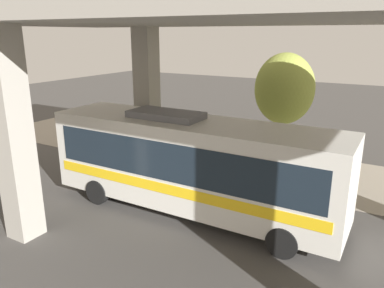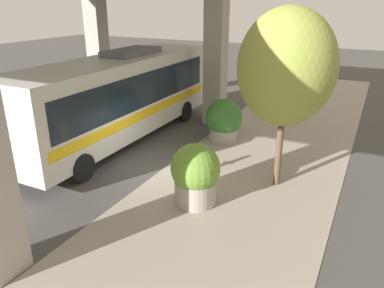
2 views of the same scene
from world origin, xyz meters
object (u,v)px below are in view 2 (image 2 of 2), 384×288
(fire_hydrant, at_px, (199,159))
(street_tree_near, at_px, (287,68))
(bus, at_px, (119,94))
(planter_front, at_px, (224,120))
(planter_middle, at_px, (195,174))

(fire_hydrant, xyz_separation_m, street_tree_near, (-2.68, -0.39, 3.35))
(bus, bearing_deg, fire_hydrant, 160.92)
(bus, distance_m, fire_hydrant, 5.03)
(planter_front, distance_m, street_tree_near, 5.36)
(bus, distance_m, planter_middle, 6.44)
(bus, xyz_separation_m, fire_hydrant, (-4.54, 1.57, -1.51))
(planter_front, distance_m, planter_middle, 5.55)
(fire_hydrant, distance_m, planter_middle, 2.08)
(bus, distance_m, planter_front, 4.62)
(fire_hydrant, distance_m, planter_front, 3.56)
(fire_hydrant, bearing_deg, planter_middle, 112.36)
(planter_middle, relative_size, street_tree_near, 0.33)
(planter_middle, height_order, street_tree_near, street_tree_near)
(planter_front, xyz_separation_m, planter_middle, (-1.28, 5.40, 0.04))
(bus, relative_size, street_tree_near, 1.96)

